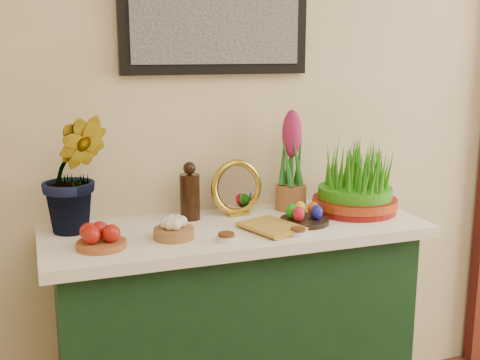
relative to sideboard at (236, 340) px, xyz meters
name	(u,v)px	position (x,y,z in m)	size (l,w,h in m)	color
sideboard	(236,340)	(0.00, 0.00, 0.00)	(1.30, 0.45, 0.85)	#14371C
tablecloth	(236,230)	(0.00, 0.00, 0.45)	(1.40, 0.55, 0.04)	white
hyacinth_green	(74,155)	(-0.56, 0.11, 0.74)	(0.28, 0.24, 0.55)	#257627
apple_bowl	(101,238)	(-0.50, -0.10, 0.50)	(0.19, 0.19, 0.08)	#974E29
garlic_basket	(174,229)	(-0.25, -0.08, 0.50)	(0.17, 0.17, 0.08)	#A57542
vinegar_cruet	(190,194)	(-0.14, 0.13, 0.56)	(0.08, 0.08, 0.22)	black
mirror	(237,188)	(0.05, 0.14, 0.57)	(0.22, 0.08, 0.22)	gold
book	(254,230)	(0.02, -0.13, 0.48)	(0.15, 0.21, 0.03)	#BA8D30
spice_dish_left	(226,237)	(-0.09, -0.17, 0.48)	(0.07, 0.07, 0.03)	silver
spice_dish_right	(298,232)	(0.16, -0.19, 0.48)	(0.06, 0.06, 0.03)	silver
egg_plate	(304,216)	(0.25, -0.07, 0.49)	(0.22, 0.22, 0.08)	black
hyacinth_pink	(291,165)	(0.28, 0.13, 0.65)	(0.12, 0.12, 0.40)	#9A5A32
wheatgrass_sabzeh	(355,182)	(0.51, 0.02, 0.59)	(0.34, 0.34, 0.28)	maroon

